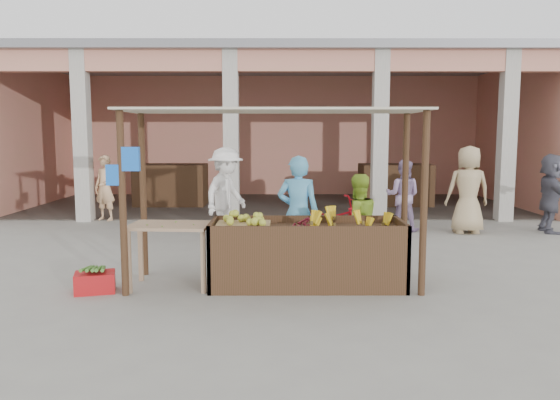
{
  "coord_description": "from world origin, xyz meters",
  "views": [
    {
      "loc": [
        0.11,
        -7.26,
        2.05
      ],
      "look_at": [
        0.14,
        1.2,
        1.03
      ],
      "focal_mm": 35.0,
      "sensor_mm": 36.0,
      "label": 1
    }
  ],
  "objects_px": {
    "side_table": "(170,234)",
    "red_crate": "(95,282)",
    "fruit_stall": "(307,257)",
    "vendor_green": "(357,220)",
    "vendor_blue": "(298,209)",
    "motorcycle": "(326,224)"
  },
  "relations": [
    {
      "from": "fruit_stall",
      "to": "motorcycle",
      "type": "bearing_deg",
      "value": 77.96
    },
    {
      "from": "vendor_blue",
      "to": "fruit_stall",
      "type": "bearing_deg",
      "value": 106.38
    },
    {
      "from": "side_table",
      "to": "vendor_green",
      "type": "xyz_separation_m",
      "value": [
        2.64,
        0.91,
        0.05
      ]
    },
    {
      "from": "red_crate",
      "to": "motorcycle",
      "type": "bearing_deg",
      "value": 20.99
    },
    {
      "from": "vendor_green",
      "to": "motorcycle",
      "type": "bearing_deg",
      "value": -89.37
    },
    {
      "from": "red_crate",
      "to": "motorcycle",
      "type": "distance_m",
      "value": 4.01
    },
    {
      "from": "motorcycle",
      "to": "red_crate",
      "type": "bearing_deg",
      "value": 107.71
    },
    {
      "from": "red_crate",
      "to": "vendor_green",
      "type": "relative_size",
      "value": 0.33
    },
    {
      "from": "fruit_stall",
      "to": "side_table",
      "type": "height_order",
      "value": "side_table"
    },
    {
      "from": "fruit_stall",
      "to": "red_crate",
      "type": "bearing_deg",
      "value": -173.81
    },
    {
      "from": "side_table",
      "to": "motorcycle",
      "type": "relative_size",
      "value": 0.56
    },
    {
      "from": "motorcycle",
      "to": "vendor_green",
      "type": "bearing_deg",
      "value": 178.57
    },
    {
      "from": "vendor_green",
      "to": "fruit_stall",
      "type": "bearing_deg",
      "value": 30.84
    },
    {
      "from": "vendor_blue",
      "to": "vendor_green",
      "type": "relative_size",
      "value": 1.2
    },
    {
      "from": "fruit_stall",
      "to": "vendor_green",
      "type": "distance_m",
      "value": 1.24
    },
    {
      "from": "vendor_green",
      "to": "motorcycle",
      "type": "distance_m",
      "value": 1.27
    },
    {
      "from": "vendor_blue",
      "to": "vendor_green",
      "type": "distance_m",
      "value": 0.91
    },
    {
      "from": "side_table",
      "to": "fruit_stall",
      "type": "bearing_deg",
      "value": 5.58
    },
    {
      "from": "fruit_stall",
      "to": "red_crate",
      "type": "height_order",
      "value": "fruit_stall"
    },
    {
      "from": "side_table",
      "to": "red_crate",
      "type": "distance_m",
      "value": 1.14
    },
    {
      "from": "motorcycle",
      "to": "vendor_blue",
      "type": "bearing_deg",
      "value": 137.38
    },
    {
      "from": "red_crate",
      "to": "side_table",
      "type": "bearing_deg",
      "value": -0.14
    }
  ]
}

